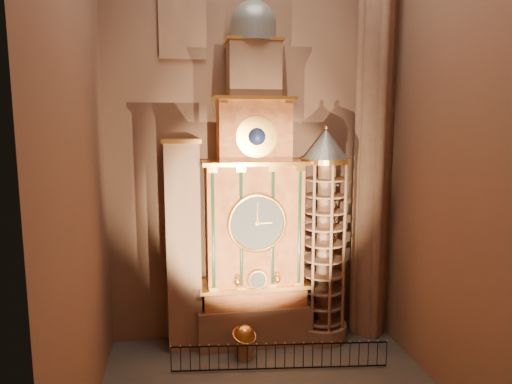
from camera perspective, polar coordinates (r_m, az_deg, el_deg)
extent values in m
plane|color=#835B46|center=(22.77, -0.75, 8.82)|extent=(22.00, 0.00, 22.00)
plane|color=#835B46|center=(16.83, -21.71, 8.35)|extent=(0.00, 22.00, 22.00)
plane|color=#835B46|center=(19.61, 23.16, 8.20)|extent=(0.00, 22.00, 22.00)
cube|color=#8C634C|center=(23.91, -0.30, -15.88)|extent=(5.60, 2.20, 2.00)
cube|color=maroon|center=(23.34, -0.30, -12.53)|extent=(5.00, 2.00, 1.00)
cube|color=#F2AD47|center=(23.10, -0.28, -11.30)|extent=(5.40, 2.30, 0.18)
cube|color=maroon|center=(22.32, -0.31, -4.11)|extent=(4.60, 2.00, 6.00)
cylinder|color=black|center=(21.25, -5.40, -4.80)|extent=(0.32, 0.32, 5.60)
cylinder|color=black|center=(21.38, -1.92, -4.68)|extent=(0.32, 0.32, 5.60)
cylinder|color=black|center=(21.64, 2.03, -4.52)|extent=(0.32, 0.32, 5.60)
cylinder|color=black|center=(21.93, 5.37, -4.37)|extent=(0.32, 0.32, 5.60)
cube|color=#F2AD47|center=(21.81, -0.30, 3.71)|extent=(5.00, 2.25, 0.18)
cylinder|color=#2D3033|center=(21.29, 0.14, -3.90)|extent=(2.60, 0.12, 2.60)
torus|color=#F2AD47|center=(21.24, 0.16, -3.93)|extent=(2.80, 0.16, 2.80)
cylinder|color=#F2AD47|center=(21.88, 0.21, -10.91)|extent=(0.90, 0.10, 0.90)
sphere|color=#F2AD47|center=(21.81, -2.32, -11.12)|extent=(0.36, 0.36, 0.36)
sphere|color=#F2AD47|center=(22.12, 2.65, -10.84)|extent=(0.36, 0.36, 0.36)
cube|color=maroon|center=(21.79, -0.32, 7.52)|extent=(3.40, 1.80, 3.00)
sphere|color=#0B0E3B|center=(20.90, 0.10, 6.93)|extent=(0.80, 0.80, 0.80)
cube|color=#F2AD47|center=(21.77, -0.30, 11.60)|extent=(3.80, 2.00, 0.15)
cube|color=#8C634C|center=(21.92, -0.33, 14.86)|extent=(2.40, 1.60, 2.60)
sphere|color=slate|center=(22.25, -0.33, 20.24)|extent=(2.10, 2.10, 2.10)
cylinder|color=#F2AD47|center=(22.46, -0.33, 22.49)|extent=(0.14, 0.14, 0.80)
cube|color=#8C634C|center=(22.27, -9.03, -6.90)|extent=(1.60, 1.40, 10.00)
cube|color=#F2AD47|center=(22.48, -8.89, -12.10)|extent=(1.35, 0.10, 2.10)
cube|color=#4A1813|center=(22.43, -8.89, -12.16)|extent=(1.05, 0.04, 1.75)
cube|color=#F2AD47|center=(21.71, -9.05, -5.66)|extent=(1.35, 0.10, 2.10)
cube|color=#4A1813|center=(21.65, -9.05, -5.70)|extent=(1.05, 0.04, 1.75)
cube|color=#F2AD47|center=(21.23, -9.21, 1.16)|extent=(1.35, 0.10, 2.10)
cube|color=#4A1813|center=(21.17, -9.21, 1.14)|extent=(1.05, 0.04, 1.75)
cube|color=#F2AD47|center=(21.50, -9.35, 6.33)|extent=(1.80, 1.60, 0.20)
cylinder|color=#8C634C|center=(24.68, 8.22, -16.71)|extent=(2.50, 2.50, 0.80)
cylinder|color=#8C634C|center=(23.13, 8.45, -6.56)|extent=(0.70, 0.70, 8.20)
cylinder|color=#F2AD47|center=(22.42, 8.69, 3.87)|extent=(2.40, 2.40, 0.25)
cone|color=slate|center=(22.37, 8.73, 5.91)|extent=(2.30, 2.30, 1.50)
sphere|color=#F2AD47|center=(22.35, 8.78, 7.96)|extent=(0.20, 0.20, 0.20)
cylinder|color=#8C634C|center=(23.58, 14.63, 8.54)|extent=(1.60, 1.60, 22.00)
cylinder|color=#8C634C|center=(23.92, 16.39, 8.46)|extent=(0.44, 0.44, 22.00)
cylinder|color=#8C634C|center=(23.26, 12.81, 8.60)|extent=(0.44, 0.44, 22.00)
cylinder|color=#8C634C|center=(24.31, 13.84, 8.55)|extent=(0.44, 0.44, 22.00)
cylinder|color=#8C634C|center=(22.85, 15.46, 8.51)|extent=(0.44, 0.44, 22.00)
cube|color=navy|center=(23.13, -9.25, 22.48)|extent=(2.00, 0.10, 5.00)
cube|color=#8C634C|center=(23.07, -9.25, 22.51)|extent=(2.20, 0.06, 5.20)
cylinder|color=#8C634C|center=(22.54, -1.46, -19.30)|extent=(0.62, 0.62, 0.72)
sphere|color=#D0843A|center=(22.17, -1.46, -17.42)|extent=(0.93, 0.93, 0.93)
torus|color=#D0843A|center=(22.17, -1.46, -17.42)|extent=(1.47, 1.44, 0.50)
cube|color=black|center=(21.25, 3.04, -18.51)|extent=(9.54, 1.20, 0.05)
cube|color=black|center=(21.78, 3.02, -21.14)|extent=(9.54, 1.20, 0.05)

